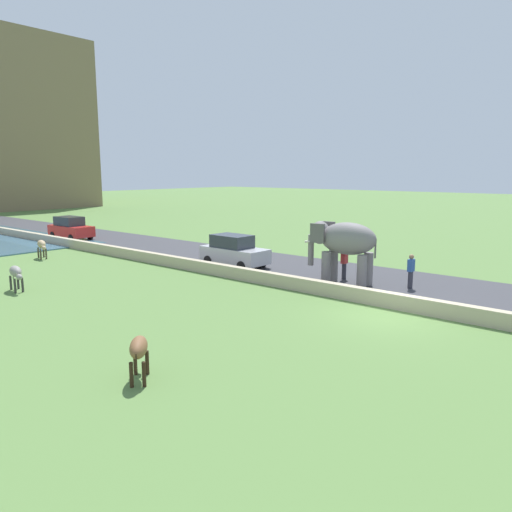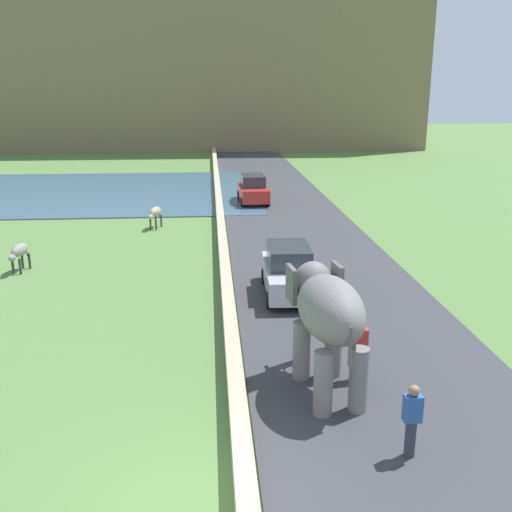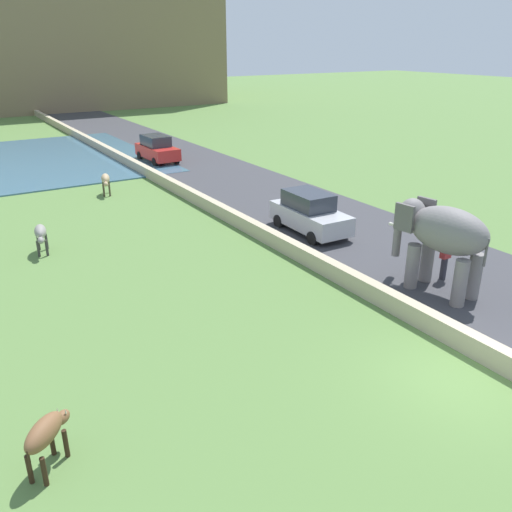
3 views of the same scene
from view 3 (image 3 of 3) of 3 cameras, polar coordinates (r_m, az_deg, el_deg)
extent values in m
plane|color=#567A3D|center=(14.48, 21.13, -12.27)|extent=(220.00, 220.00, 0.00)
cube|color=#38383D|center=(31.68, -2.23, 7.87)|extent=(7.00, 120.00, 0.06)
cube|color=tan|center=(28.21, -6.95, 6.51)|extent=(0.40, 110.00, 0.61)
ellipsoid|color=slate|center=(17.93, 20.02, 2.60)|extent=(1.73, 2.86, 1.50)
cylinder|color=slate|center=(18.51, 16.47, -1.12)|extent=(0.44, 0.44, 1.60)
cylinder|color=slate|center=(19.17, 17.92, -0.48)|extent=(0.44, 0.44, 1.60)
cylinder|color=slate|center=(17.70, 21.09, -2.83)|extent=(0.44, 0.44, 1.60)
cylinder|color=slate|center=(18.38, 22.43, -2.10)|extent=(0.44, 0.44, 1.60)
ellipsoid|color=slate|center=(18.58, 16.41, 4.33)|extent=(1.11, 1.02, 1.10)
cube|color=#575454|center=(18.02, 15.66, 3.99)|extent=(0.21, 0.71, 0.90)
cube|color=#575454|center=(18.98, 17.80, 4.65)|extent=(0.21, 0.71, 0.90)
cylinder|color=slate|center=(19.11, 14.98, 2.15)|extent=(0.28, 0.28, 1.50)
cone|color=silver|center=(18.76, 14.87, 3.25)|extent=(0.19, 0.57, 0.17)
cone|color=silver|center=(19.10, 15.66, 3.50)|extent=(0.19, 0.57, 0.17)
cylinder|color=#575454|center=(17.46, 23.52, 0.34)|extent=(0.08, 0.08, 0.90)
cylinder|color=#33333D|center=(19.64, 19.52, -1.34)|extent=(0.22, 0.22, 0.85)
cube|color=#B73333|center=(19.38, 19.78, 0.57)|extent=(0.36, 0.22, 0.56)
sphere|color=tan|center=(19.25, 19.93, 1.65)|extent=(0.22, 0.22, 0.22)
cube|color=red|center=(38.05, -10.56, 10.97)|extent=(1.83, 4.05, 0.80)
cube|color=#2D333D|center=(38.10, -10.76, 12.12)|extent=(1.52, 2.25, 0.70)
cylinder|color=black|center=(37.29, -8.54, 10.24)|extent=(0.20, 0.61, 0.60)
cylinder|color=black|center=(36.64, -10.84, 9.89)|extent=(0.20, 0.61, 0.60)
cylinder|color=black|center=(39.61, -10.21, 10.83)|extent=(0.20, 0.61, 0.60)
cylinder|color=black|center=(39.01, -12.40, 10.50)|extent=(0.20, 0.61, 0.60)
cube|color=#B7B7BC|center=(23.19, 5.86, 4.12)|extent=(1.81, 4.05, 0.80)
cube|color=#2D333D|center=(23.13, 5.65, 6.03)|extent=(1.51, 2.24, 0.70)
cylinder|color=black|center=(22.83, 9.38, 2.58)|extent=(0.20, 0.60, 0.60)
cylinder|color=black|center=(21.88, 6.09, 1.89)|extent=(0.20, 0.60, 0.60)
cylinder|color=black|center=(24.77, 5.59, 4.34)|extent=(0.20, 0.60, 0.60)
cylinder|color=black|center=(23.90, 2.43, 3.76)|extent=(0.20, 0.60, 0.60)
ellipsoid|color=tan|center=(30.20, -15.90, 8.03)|extent=(0.73, 1.18, 0.50)
cylinder|color=#493D2C|center=(29.96, -15.48, 6.83)|extent=(0.10, 0.10, 0.65)
cylinder|color=#493D2C|center=(29.96, -16.07, 6.77)|extent=(0.10, 0.10, 0.65)
cylinder|color=#493D2C|center=(30.71, -15.52, 7.19)|extent=(0.10, 0.10, 0.65)
cylinder|color=#493D2C|center=(30.71, -16.09, 7.13)|extent=(0.10, 0.10, 0.65)
ellipsoid|color=tan|center=(29.62, -15.85, 7.47)|extent=(0.34, 0.45, 0.26)
cone|color=beige|center=(29.58, -15.71, 7.81)|extent=(0.04, 0.04, 0.12)
cone|color=beige|center=(29.58, -16.06, 7.77)|extent=(0.04, 0.04, 0.12)
cylinder|color=#493D2C|center=(30.77, -15.88, 7.90)|extent=(0.04, 0.04, 0.45)
ellipsoid|color=gray|center=(22.43, -22.20, 2.46)|extent=(0.64, 1.16, 0.50)
cylinder|color=#373533|center=(22.24, -21.60, 0.81)|extent=(0.10, 0.10, 0.65)
cylinder|color=#373533|center=(22.25, -22.38, 0.71)|extent=(0.10, 0.10, 0.65)
cylinder|color=#373533|center=(22.97, -21.62, 1.46)|extent=(0.10, 0.10, 0.65)
cylinder|color=#373533|center=(22.98, -22.38, 1.36)|extent=(0.10, 0.10, 0.65)
ellipsoid|color=gray|center=(21.87, -22.14, 1.58)|extent=(0.31, 0.44, 0.26)
cone|color=beige|center=(21.82, -21.97, 2.02)|extent=(0.04, 0.04, 0.12)
cone|color=beige|center=(21.82, -22.44, 1.96)|extent=(0.04, 0.04, 0.12)
cylinder|color=#373533|center=(23.00, -22.13, 2.41)|extent=(0.04, 0.04, 0.45)
ellipsoid|color=brown|center=(11.38, -21.87, -17.20)|extent=(1.08, 1.10, 0.50)
cylinder|color=#302014|center=(12.05, -21.11, -18.10)|extent=(0.10, 0.10, 0.65)
cylinder|color=#302014|center=(11.91, -19.79, -18.45)|extent=(0.10, 0.10, 0.65)
cylinder|color=#302014|center=(11.59, -23.19, -20.35)|extent=(0.10, 0.10, 0.65)
cylinder|color=#302014|center=(11.44, -21.83, -20.75)|extent=(0.10, 0.10, 0.65)
ellipsoid|color=brown|center=(11.88, -20.11, -15.99)|extent=(0.45, 0.46, 0.26)
cone|color=beige|center=(11.82, -20.61, -15.24)|extent=(0.04, 0.04, 0.12)
cone|color=beige|center=(11.73, -19.83, -15.42)|extent=(0.04, 0.04, 0.12)
cylinder|color=#302014|center=(11.18, -23.25, -19.60)|extent=(0.04, 0.04, 0.45)
camera|label=1|loc=(6.88, -120.51, -34.25)|focal=34.38mm
camera|label=2|loc=(11.13, 70.40, 4.42)|focal=41.16mm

